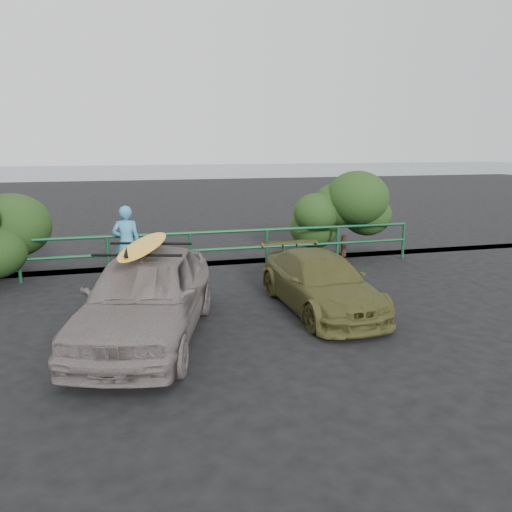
{
  "coord_description": "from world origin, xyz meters",
  "views": [
    {
      "loc": [
        -0.52,
        -7.3,
        3.16
      ],
      "look_at": [
        1.79,
        1.52,
        1.12
      ],
      "focal_mm": 35.0,
      "sensor_mm": 36.0,
      "label": 1
    }
  ],
  "objects": [
    {
      "name": "ground",
      "position": [
        0.0,
        0.0,
        0.0
      ],
      "size": [
        80.0,
        80.0,
        0.0
      ],
      "primitive_type": "plane",
      "color": "black"
    },
    {
      "name": "ocean",
      "position": [
        0.0,
        60.0,
        0.0
      ],
      "size": [
        200.0,
        200.0,
        0.0
      ],
      "primitive_type": "plane",
      "color": "slate",
      "rests_on": "ground"
    },
    {
      "name": "guardrail",
      "position": [
        0.0,
        5.0,
        0.52
      ],
      "size": [
        14.0,
        0.08,
        1.04
      ],
      "primitive_type": null,
      "color": "#134328",
      "rests_on": "ground"
    },
    {
      "name": "shrub_right",
      "position": [
        5.0,
        5.5,
        1.26
      ],
      "size": [
        3.2,
        2.4,
        2.51
      ],
      "primitive_type": null,
      "color": "#223F17",
      "rests_on": "ground"
    },
    {
      "name": "sedan",
      "position": [
        -0.27,
        0.75,
        0.75
      ],
      "size": [
        2.93,
        4.71,
        1.5
      ],
      "primitive_type": "imported",
      "rotation": [
        0.0,
        0.0,
        -0.29
      ],
      "color": "slate",
      "rests_on": "ground"
    },
    {
      "name": "olive_vehicle",
      "position": [
        3.08,
        1.45,
        0.54
      ],
      "size": [
        1.66,
        3.78,
        1.08
      ],
      "primitive_type": "imported",
      "rotation": [
        0.0,
        0.0,
        0.04
      ],
      "color": "#4A4920",
      "rests_on": "ground"
    },
    {
      "name": "man",
      "position": [
        -0.55,
        4.72,
        0.89
      ],
      "size": [
        0.69,
        0.49,
        1.77
      ],
      "primitive_type": "imported",
      "rotation": [
        0.0,
        0.0,
        3.04
      ],
      "color": "teal",
      "rests_on": "ground"
    },
    {
      "name": "roof_rack",
      "position": [
        -0.27,
        0.75,
        1.52
      ],
      "size": [
        1.6,
        1.32,
        0.05
      ],
      "primitive_type": null,
      "rotation": [
        0.0,
        0.0,
        -0.29
      ],
      "color": "black",
      "rests_on": "sedan"
    },
    {
      "name": "surfboard",
      "position": [
        -0.27,
        0.75,
        1.58
      ],
      "size": [
        1.17,
        2.48,
        0.07
      ],
      "primitive_type": "ellipsoid",
      "rotation": [
        0.0,
        0.0,
        -0.29
      ],
      "color": "#FFAD1A",
      "rests_on": "roof_rack"
    }
  ]
}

